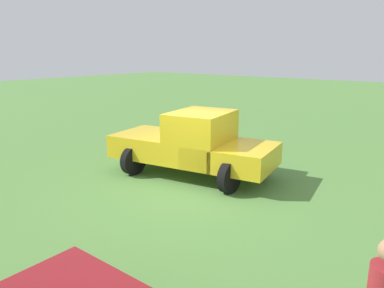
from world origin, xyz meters
TOP-DOWN VIEW (x-y plane):
  - ground_plane at (0.00, 0.00)m, footprint 80.00×80.00m
  - pickup_truck at (0.83, 0.49)m, footprint 2.84×4.86m

SIDE VIEW (x-z plane):
  - ground_plane at x=0.00m, z-range 0.00..0.00m
  - pickup_truck at x=0.83m, z-range 0.04..1.87m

